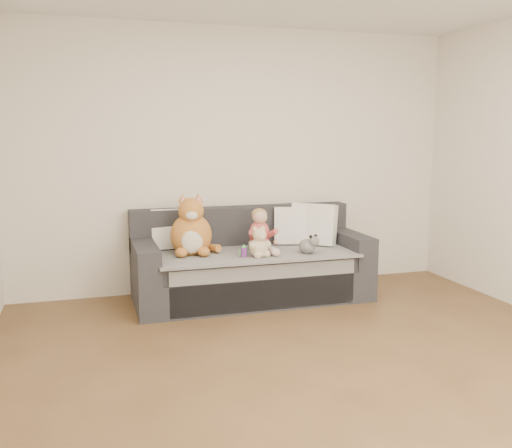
{
  "coord_description": "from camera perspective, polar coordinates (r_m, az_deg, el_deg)",
  "views": [
    {
      "loc": [
        -1.5,
        -3.05,
        1.58
      ],
      "look_at": [
        -0.0,
        1.87,
        0.75
      ],
      "focal_mm": 40.0,
      "sensor_mm": 36.0,
      "label": 1
    }
  ],
  "objects": [
    {
      "name": "plush_cow",
      "position": [
        5.27,
        5.27,
        -2.13
      ],
      "size": [
        0.16,
        0.23,
        0.19
      ],
      "rotation": [
        0.0,
        0.0,
        0.37
      ],
      "color": "white",
      "rests_on": "sofa"
    },
    {
      "name": "plush_cat",
      "position": [
        5.23,
        -6.46,
        -0.72
      ],
      "size": [
        0.46,
        0.39,
        0.59
      ],
      "rotation": [
        0.0,
        0.0,
        -0.12
      ],
      "color": "#AF5727",
      "rests_on": "sofa"
    },
    {
      "name": "toddler",
      "position": [
        5.32,
        0.45,
        -0.96
      ],
      "size": [
        0.29,
        0.41,
        0.41
      ],
      "rotation": [
        0.0,
        0.0,
        -0.01
      ],
      "color": "#CD5148",
      "rests_on": "sofa"
    },
    {
      "name": "cushion_right_front",
      "position": [
        5.69,
        5.79,
        -0.02
      ],
      "size": [
        0.47,
        0.44,
        0.42
      ],
      "rotation": [
        0.0,
        0.0,
        -0.72
      ],
      "color": "silver",
      "rests_on": "sofa"
    },
    {
      "name": "teddy_bear",
      "position": [
        5.11,
        0.34,
        -2.06
      ],
      "size": [
        0.22,
        0.17,
        0.28
      ],
      "rotation": [
        0.0,
        0.0,
        0.29
      ],
      "color": "tan",
      "rests_on": "sofa"
    },
    {
      "name": "cushion_right_back",
      "position": [
        5.69,
        3.86,
        -0.17
      ],
      "size": [
        0.44,
        0.28,
        0.38
      ],
      "rotation": [
        0.0,
        0.0,
        -0.26
      ],
      "color": "silver",
      "rests_on": "sofa"
    },
    {
      "name": "cushion_left",
      "position": [
        5.51,
        -8.28,
        -0.49
      ],
      "size": [
        0.42,
        0.19,
        0.4
      ],
      "rotation": [
        0.0,
        0.0,
        -0.01
      ],
      "color": "silver",
      "rests_on": "sofa"
    },
    {
      "name": "room_shell",
      "position": [
        3.79,
        6.48,
        4.88
      ],
      "size": [
        5.0,
        5.0,
        5.0
      ],
      "color": "brown",
      "rests_on": "ground"
    },
    {
      "name": "sippy_cup",
      "position": [
        5.11,
        -1.22,
        -2.65
      ],
      "size": [
        0.1,
        0.08,
        0.11
      ],
      "rotation": [
        0.0,
        0.0,
        0.37
      ],
      "color": "#7B348F",
      "rests_on": "sofa"
    },
    {
      "name": "sofa",
      "position": [
        5.47,
        -0.58,
        -4.25
      ],
      "size": [
        2.2,
        0.94,
        0.85
      ],
      "color": "#26262A",
      "rests_on": "ground"
    }
  ]
}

